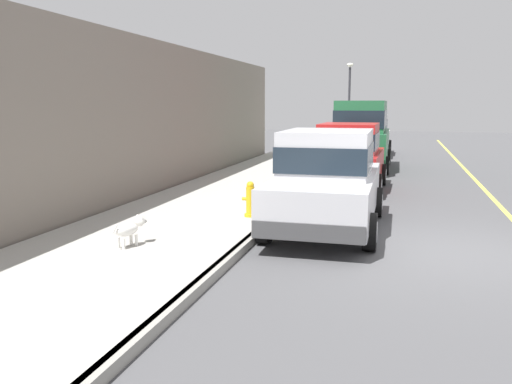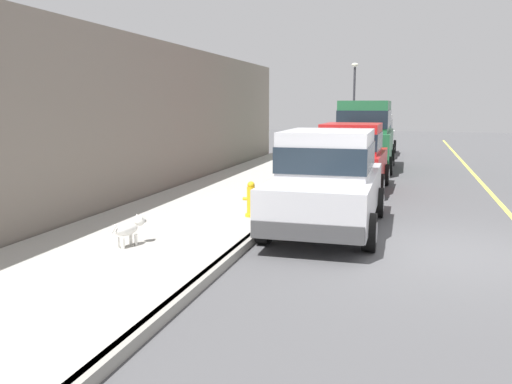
# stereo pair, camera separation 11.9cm
# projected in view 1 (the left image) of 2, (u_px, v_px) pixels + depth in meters

# --- Properties ---
(ground_plane) EXTENTS (80.00, 80.00, 0.00)m
(ground_plane) POSITION_uv_depth(u_px,v_px,m) (443.00, 252.00, 8.77)
(ground_plane) COLOR #4C4C4F
(curb) EXTENTS (0.16, 64.00, 0.14)m
(curb) POSITION_uv_depth(u_px,v_px,m) (256.00, 235.00, 9.59)
(curb) COLOR gray
(curb) RESTS_ON ground
(sidewalk) EXTENTS (3.60, 64.00, 0.14)m
(sidewalk) POSITION_uv_depth(u_px,v_px,m) (164.00, 229.00, 10.06)
(sidewalk) COLOR #A8A59E
(sidewalk) RESTS_ON ground
(car_silver_sedan) EXTENTS (2.06, 4.61, 1.92)m
(car_silver_sedan) POSITION_uv_depth(u_px,v_px,m) (327.00, 179.00, 10.21)
(car_silver_sedan) COLOR #BCBCC1
(car_silver_sedan) RESTS_ON ground
(car_red_hatchback) EXTENTS (2.01, 3.83, 1.88)m
(car_red_hatchback) POSITION_uv_depth(u_px,v_px,m) (349.00, 156.00, 14.87)
(car_red_hatchback) COLOR red
(car_red_hatchback) RESTS_ON ground
(car_green_van) EXTENTS (2.16, 4.91, 2.52)m
(car_green_van) POSITION_uv_depth(u_px,v_px,m) (362.00, 132.00, 19.71)
(car_green_van) COLOR #23663D
(car_green_van) RESTS_ON ground
(car_white_sedan) EXTENTS (2.05, 4.60, 1.92)m
(car_white_sedan) POSITION_uv_depth(u_px,v_px,m) (369.00, 134.00, 25.25)
(car_white_sedan) COLOR white
(car_white_sedan) RESTS_ON ground
(dog_white) EXTENTS (0.34, 0.73, 0.49)m
(dog_white) POSITION_uv_depth(u_px,v_px,m) (130.00, 229.00, 8.56)
(dog_white) COLOR white
(dog_white) RESTS_ON sidewalk
(fire_hydrant) EXTENTS (0.34, 0.24, 0.72)m
(fire_hydrant) POSITION_uv_depth(u_px,v_px,m) (250.00, 200.00, 10.80)
(fire_hydrant) COLOR gold
(fire_hydrant) RESTS_ON sidewalk
(street_lamp) EXTENTS (0.36, 0.36, 4.42)m
(street_lamp) POSITION_uv_depth(u_px,v_px,m) (349.00, 95.00, 28.51)
(street_lamp) COLOR #2D2D33
(street_lamp) RESTS_ON sidewalk
(building_facade) EXTENTS (0.50, 20.00, 4.03)m
(building_facade) POSITION_uv_depth(u_px,v_px,m) (168.00, 118.00, 14.95)
(building_facade) COLOR slate
(building_facade) RESTS_ON ground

